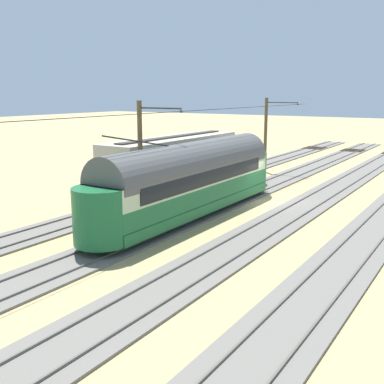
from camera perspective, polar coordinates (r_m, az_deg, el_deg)
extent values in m
plane|color=tan|center=(31.23, 9.48, -1.21)|extent=(220.00, 220.00, 0.00)
cube|color=#59544C|center=(29.38, 21.11, -2.42)|extent=(0.07, 80.00, 0.08)
cube|color=#666059|center=(30.40, 13.62, -1.65)|extent=(2.80, 80.00, 0.10)
cube|color=#59544C|center=(30.61, 12.36, -1.33)|extent=(0.07, 80.00, 0.08)
cube|color=#59544C|center=(30.16, 14.91, -1.65)|extent=(0.07, 80.00, 0.08)
cube|color=#666059|center=(32.19, 5.58, -0.62)|extent=(2.80, 80.00, 0.10)
cube|color=#59544C|center=(32.50, 4.46, -0.31)|extent=(0.07, 80.00, 0.08)
cube|color=#59544C|center=(31.86, 6.73, -0.61)|extent=(0.07, 80.00, 0.08)
cube|color=#382819|center=(62.09, 19.18, 4.90)|extent=(2.50, 0.24, 0.08)
cube|color=#382819|center=(61.46, 19.04, 4.85)|extent=(2.50, 0.24, 0.08)
cube|color=#382819|center=(60.83, 18.89, 4.79)|extent=(2.50, 0.24, 0.08)
cube|color=#382819|center=(60.21, 18.74, 4.73)|extent=(2.50, 0.24, 0.08)
cube|color=#382819|center=(59.58, 18.59, 4.67)|extent=(2.50, 0.24, 0.08)
cube|color=#666059|center=(34.56, -1.48, 0.31)|extent=(2.80, 80.00, 0.10)
cube|color=#59544C|center=(34.94, -2.45, 0.58)|extent=(0.07, 80.00, 0.08)
cube|color=#59544C|center=(34.15, -0.48, 0.32)|extent=(0.07, 80.00, 0.08)
cube|color=#382819|center=(63.35, 14.98, 5.29)|extent=(2.50, 0.24, 0.08)
cube|color=#382819|center=(62.73, 14.80, 5.23)|extent=(2.50, 0.24, 0.08)
cube|color=#382819|center=(62.12, 14.61, 5.18)|extent=(2.50, 0.24, 0.08)
cube|color=#382819|center=(61.50, 14.42, 5.13)|extent=(2.50, 0.24, 0.08)
cube|color=#382819|center=(60.89, 14.23, 5.07)|extent=(2.50, 0.24, 0.08)
cube|color=#196033|center=(27.04, -0.09, -1.56)|extent=(2.65, 14.81, 0.55)
cube|color=#196033|center=(26.87, -0.09, -0.01)|extent=(2.55, 14.81, 0.95)
cube|color=#B7C699|center=(26.68, -0.09, 2.09)|extent=(2.55, 14.81, 1.05)
cylinder|color=#4C4C4C|center=(26.60, -0.09, 3.21)|extent=(2.65, 14.52, 2.65)
cylinder|color=#196033|center=(33.16, 6.78, 2.64)|extent=(2.55, 2.55, 2.55)
cylinder|color=#196033|center=(21.16, -10.90, -2.84)|extent=(2.55, 2.55, 2.55)
cube|color=black|center=(34.03, 7.66, 4.58)|extent=(1.63, 0.08, 0.36)
cube|color=black|center=(34.10, 7.67, 4.06)|extent=(1.73, 0.06, 0.80)
cube|color=black|center=(26.02, 2.32, 1.83)|extent=(0.04, 12.44, 0.80)
cube|color=black|center=(27.39, -2.37, 2.34)|extent=(0.04, 12.44, 0.80)
cylinder|color=silver|center=(34.33, 7.69, 2.51)|extent=(0.24, 0.06, 0.24)
cube|color=gray|center=(34.43, 7.60, 0.98)|extent=(1.94, 0.12, 0.20)
cylinder|color=black|center=(22.61, -6.51, 6.11)|extent=(0.07, 4.91, 0.96)
cylinder|color=black|center=(30.75, 5.81, -0.24)|extent=(0.10, 0.76, 0.76)
cylinder|color=black|center=(31.41, 3.47, 0.05)|extent=(0.10, 0.76, 0.76)
cylinder|color=black|center=(22.93, -4.98, -4.48)|extent=(0.10, 0.76, 0.76)
cylinder|color=black|center=(23.80, -7.73, -3.93)|extent=(0.10, 0.76, 0.76)
cube|color=#B2A893|center=(33.56, -2.21, 3.91)|extent=(2.90, 13.07, 3.20)
cube|color=#332D28|center=(33.37, -2.23, 6.73)|extent=(0.70, 11.76, 0.08)
cube|color=black|center=(33.86, -2.18, 0.89)|extent=(2.70, 13.07, 0.36)
cube|color=black|center=(32.79, -0.07, 3.27)|extent=(0.06, 2.20, 2.56)
cylinder|color=black|center=(37.28, 2.73, 2.02)|extent=(0.10, 0.84, 0.84)
cylinder|color=black|center=(38.00, 0.85, 2.22)|extent=(0.10, 0.84, 0.84)
cylinder|color=black|center=(29.83, -6.04, -0.55)|extent=(0.10, 0.84, 0.84)
cylinder|color=black|center=(30.73, -8.14, -0.24)|extent=(0.10, 0.84, 0.84)
cylinder|color=brown|center=(42.60, 8.88, 6.79)|extent=(0.28, 0.28, 6.59)
cylinder|color=#2D2D2D|center=(41.89, 10.83, 10.61)|extent=(2.86, 0.10, 0.10)
sphere|color=#334733|center=(41.38, 12.69, 10.31)|extent=(0.16, 0.16, 0.16)
cylinder|color=brown|center=(27.41, -6.26, 4.06)|extent=(0.28, 0.28, 6.59)
cylinder|color=#2D2D2D|center=(26.30, -3.94, 10.10)|extent=(2.86, 0.10, 0.10)
sphere|color=#334733|center=(25.48, -1.31, 9.73)|extent=(0.16, 0.16, 0.16)
cylinder|color=black|center=(25.48, -1.31, 9.73)|extent=(0.03, 39.42, 0.03)
cylinder|color=black|center=(41.89, 10.83, 10.61)|extent=(2.86, 0.02, 0.02)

